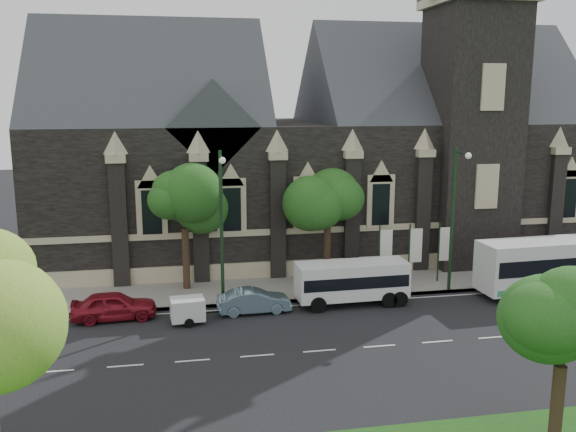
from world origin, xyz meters
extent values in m
plane|color=black|center=(0.00, 0.00, 0.00)|extent=(160.00, 160.00, 0.00)
cube|color=gray|center=(0.00, 9.50, 0.07)|extent=(80.00, 5.00, 0.15)
cube|color=black|center=(4.00, 19.50, 5.00)|extent=(40.00, 15.00, 10.00)
cube|color=#2F3237|center=(-8.00, 19.50, 10.00)|extent=(16.00, 15.00, 15.00)
cube|color=#2F3237|center=(14.00, 19.50, 10.00)|extent=(20.00, 15.00, 15.00)
cube|color=#2F3237|center=(-4.00, 15.00, 10.00)|extent=(6.00, 6.00, 6.00)
cube|color=black|center=(14.00, 13.50, 9.00)|extent=(5.50, 5.50, 18.00)
cube|color=tan|center=(14.00, 13.50, 18.20)|extent=(6.20, 6.20, 0.60)
cube|color=tan|center=(4.00, 11.96, 3.20)|extent=(40.00, 0.22, 0.40)
cube|color=tan|center=(4.00, 11.96, 0.60)|extent=(40.00, 0.25, 1.20)
cube|color=black|center=(2.00, 11.82, 4.80)|extent=(1.20, 0.12, 2.80)
sphere|color=olive|center=(-11.22, -8.22, 7.00)|extent=(3.12, 3.12, 3.12)
cylinder|color=black|center=(6.00, -9.50, 1.54)|extent=(0.44, 0.44, 3.08)
sphere|color=#1B4F18|center=(6.00, -9.50, 4.48)|extent=(3.20, 3.20, 3.20)
sphere|color=#1B4F18|center=(6.60, -8.90, 5.08)|extent=(2.40, 2.40, 2.40)
cylinder|color=black|center=(3.00, 10.50, 1.98)|extent=(0.44, 0.44, 3.96)
sphere|color=#1B4F18|center=(3.00, 10.50, 5.64)|extent=(3.84, 3.84, 3.84)
sphere|color=#1B4F18|center=(3.72, 11.22, 6.36)|extent=(2.88, 2.88, 2.88)
cylinder|color=black|center=(-6.00, 10.50, 1.98)|extent=(0.44, 0.44, 3.96)
sphere|color=#1B4F18|center=(-6.00, 10.50, 5.57)|extent=(3.68, 3.68, 3.68)
sphere|color=#1B4F18|center=(-5.31, 11.19, 6.26)|extent=(2.76, 2.76, 2.76)
cylinder|color=#163119|center=(10.00, 7.30, 4.50)|extent=(0.20, 0.20, 9.00)
cylinder|color=#163119|center=(10.00, 6.50, 8.70)|extent=(0.10, 1.60, 0.10)
sphere|color=silver|center=(10.00, 5.70, 8.60)|extent=(0.36, 0.36, 0.36)
cylinder|color=#163119|center=(-4.00, 7.30, 4.50)|extent=(0.20, 0.20, 9.00)
cylinder|color=#163119|center=(-4.00, 6.50, 8.70)|extent=(0.10, 1.60, 0.10)
sphere|color=silver|center=(-4.00, 5.70, 8.60)|extent=(0.36, 0.36, 0.36)
cylinder|color=#163119|center=(6.00, 9.00, 2.00)|extent=(0.10, 0.10, 4.00)
cube|color=white|center=(6.45, 9.00, 2.60)|extent=(0.80, 0.04, 2.20)
cylinder|color=#163119|center=(8.00, 9.00, 2.00)|extent=(0.10, 0.10, 4.00)
cube|color=white|center=(8.45, 9.00, 2.60)|extent=(0.80, 0.04, 2.20)
cylinder|color=#163119|center=(10.00, 9.00, 2.00)|extent=(0.10, 0.10, 4.00)
cube|color=white|center=(10.45, 9.00, 2.60)|extent=(0.80, 0.04, 2.20)
cube|color=silver|center=(17.09, 5.68, 1.93)|extent=(11.83, 2.99, 2.97)
cube|color=black|center=(17.09, 5.68, 2.12)|extent=(11.36, 3.00, 0.96)
cube|color=#359256|center=(17.09, 5.68, 0.75)|extent=(11.36, 2.99, 0.35)
cylinder|color=black|center=(13.05, 4.27, 0.45)|extent=(0.91, 0.32, 0.90)
cylinder|color=black|center=(12.94, 6.71, 0.45)|extent=(0.91, 0.32, 0.90)
cube|color=silver|center=(3.40, 6.17, 1.47)|extent=(6.52, 2.18, 2.05)
cube|color=black|center=(3.40, 6.17, 1.55)|extent=(6.26, 2.21, 0.70)
cylinder|color=black|center=(1.16, 5.10, 0.45)|extent=(0.91, 0.30, 0.90)
cylinder|color=black|center=(1.11, 7.14, 0.45)|extent=(0.91, 0.30, 0.90)
cylinder|color=black|center=(5.36, 5.20, 0.45)|extent=(0.91, 0.30, 0.90)
cylinder|color=black|center=(5.32, 7.23, 0.45)|extent=(0.91, 0.30, 0.90)
cylinder|color=black|center=(6.01, 5.21, 0.45)|extent=(0.91, 0.30, 0.90)
cylinder|color=black|center=(5.96, 7.25, 0.45)|extent=(0.91, 0.30, 0.90)
cube|color=silver|center=(-6.09, 4.83, 0.80)|extent=(1.88, 1.48, 1.15)
cylinder|color=black|center=(-6.03, 4.16, 0.25)|extent=(0.51, 0.22, 0.50)
cylinder|color=black|center=(-6.14, 5.49, 0.25)|extent=(0.51, 0.22, 0.50)
cylinder|color=black|center=(-4.94, 4.93, 0.49)|extent=(1.07, 0.17, 0.08)
imported|color=slate|center=(-2.39, 5.81, 0.67)|extent=(4.14, 1.57, 1.35)
imported|color=maroon|center=(-10.00, 6.16, 0.77)|extent=(4.60, 2.04, 1.54)
camera|label=1|loc=(-6.49, -26.56, 11.98)|focal=38.07mm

